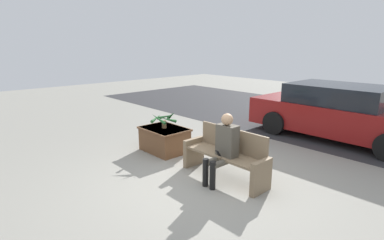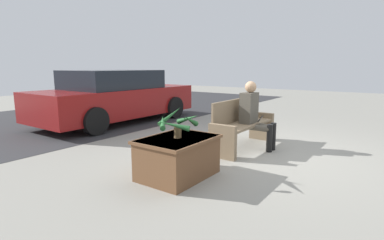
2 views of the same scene
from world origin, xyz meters
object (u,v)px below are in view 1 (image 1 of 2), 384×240
Objects in this scene: bench at (226,155)px; planter_box at (164,139)px; person_seated at (223,146)px; potted_plant at (164,119)px; parked_car at (340,112)px.

planter_box is at bearing 179.34° from bench.
planter_box is (-1.97, 0.21, -0.38)m from person_seated.
bench is 1.91m from potted_plant.
bench reaches higher than planter_box.
bench is at bearing 116.92° from person_seated.
planter_box is at bearing 173.82° from person_seated.
person_seated reaches higher than bench.
planter_box is 0.47m from potted_plant.
person_seated is 4.16m from parked_car.
bench is 0.33m from person_seated.
planter_box is 1.76× the size of potted_plant.
person_seated is 1.99m from potted_plant.
bench is 1.61× the size of planter_box.
parked_car is at bearing 85.75° from person_seated.
person_seated is (0.10, -0.19, 0.25)m from bench.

